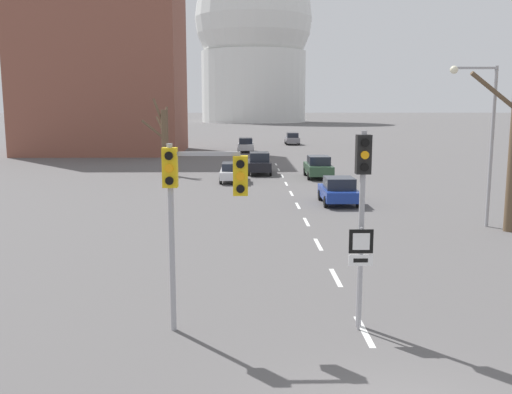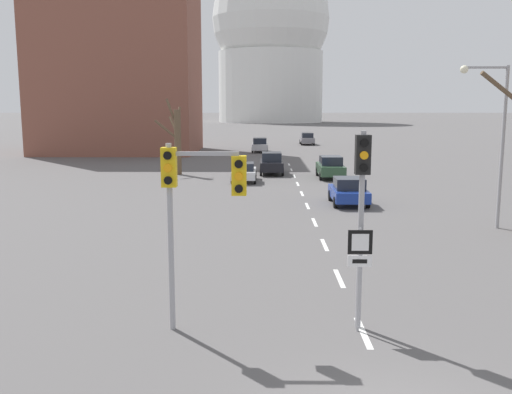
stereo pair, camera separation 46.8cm
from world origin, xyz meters
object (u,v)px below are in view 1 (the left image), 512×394
(traffic_signal_centre_tall, at_px, (362,192))
(route_sign_post, at_px, (360,260))
(sedan_far_left, at_px, (339,190))
(sedan_distant_centre, at_px, (232,172))
(sedan_near_left, at_px, (318,167))
(sedan_near_right, at_px, (292,139))
(traffic_signal_near_left, at_px, (195,191))
(street_lamp_right, at_px, (484,128))
(sedan_mid_centre, at_px, (259,163))
(sedan_far_right, at_px, (246,145))

(traffic_signal_centre_tall, bearing_deg, route_sign_post, -100.70)
(sedan_far_left, xyz_separation_m, sedan_distant_centre, (-6.27, 9.67, -0.05))
(sedan_near_left, height_order, sedan_distant_centre, sedan_near_left)
(sedan_near_left, height_order, sedan_near_right, sedan_near_left)
(traffic_signal_near_left, relative_size, sedan_near_right, 1.03)
(sedan_far_left, bearing_deg, street_lamp_right, -48.77)
(sedan_mid_centre, xyz_separation_m, sedan_far_right, (-1.07, 21.98, -0.05))
(route_sign_post, height_order, sedan_far_right, route_sign_post)
(street_lamp_right, distance_m, sedan_mid_centre, 23.15)
(sedan_near_left, xyz_separation_m, sedan_far_left, (-0.35, -11.80, -0.08))
(sedan_distant_centre, bearing_deg, street_lamp_right, -53.57)
(traffic_signal_centre_tall, bearing_deg, sedan_far_right, 92.91)
(sedan_near_left, distance_m, sedan_far_right, 25.26)
(street_lamp_right, height_order, sedan_mid_centre, street_lamp_right)
(sedan_far_right, bearing_deg, traffic_signal_near_left, -91.39)
(sedan_near_right, relative_size, sedan_far_right, 1.00)
(traffic_signal_centre_tall, xyz_separation_m, sedan_mid_centre, (-1.71, 32.66, -2.59))
(route_sign_post, distance_m, sedan_distant_centre, 28.40)
(sedan_far_left, bearing_deg, sedan_distant_centre, 122.96)
(traffic_signal_near_left, height_order, sedan_far_left, traffic_signal_near_left)
(traffic_signal_centre_tall, relative_size, sedan_far_right, 1.10)
(route_sign_post, height_order, sedan_near_left, route_sign_post)
(sedan_far_right, relative_size, sedan_distant_centre, 1.10)
(traffic_signal_centre_tall, xyz_separation_m, sedan_far_left, (2.46, 18.20, -2.70))
(sedan_near_right, height_order, sedan_far_right, sedan_far_right)
(sedan_near_left, relative_size, sedan_far_left, 1.16)
(sedan_near_left, relative_size, sedan_distant_centre, 1.09)
(traffic_signal_near_left, relative_size, sedan_far_right, 1.03)
(street_lamp_right, distance_m, sedan_near_right, 55.87)
(traffic_signal_centre_tall, height_order, sedan_far_left, traffic_signal_centre_tall)
(sedan_near_left, bearing_deg, street_lamp_right, -74.13)
(traffic_signal_near_left, height_order, street_lamp_right, street_lamp_right)
(traffic_signal_near_left, bearing_deg, street_lamp_right, 45.15)
(route_sign_post, distance_m, street_lamp_right, 14.84)
(route_sign_post, bearing_deg, traffic_signal_near_left, 178.68)
(traffic_signal_near_left, distance_m, sedan_far_right, 54.89)
(traffic_signal_centre_tall, bearing_deg, sedan_near_right, 86.71)
(sedan_far_left, bearing_deg, sedan_far_right, 98.17)
(route_sign_post, bearing_deg, sedan_near_right, 86.68)
(traffic_signal_near_left, xyz_separation_m, street_lamp_right, (12.04, 12.10, 1.02))
(sedan_far_left, relative_size, sedan_distant_centre, 0.94)
(traffic_signal_centre_tall, height_order, sedan_mid_centre, traffic_signal_centre_tall)
(traffic_signal_centre_tall, xyz_separation_m, sedan_near_left, (2.80, 30.00, -2.62))
(street_lamp_right, height_order, sedan_far_right, street_lamp_right)
(traffic_signal_near_left, height_order, route_sign_post, traffic_signal_near_left)
(traffic_signal_centre_tall, distance_m, traffic_signal_near_left, 4.11)
(sedan_near_right, bearing_deg, street_lamp_right, -85.83)
(traffic_signal_centre_tall, xyz_separation_m, sedan_distant_centre, (-3.81, 27.87, -2.75))
(sedan_near_right, relative_size, sedan_far_left, 1.16)
(traffic_signal_centre_tall, height_order, route_sign_post, traffic_signal_centre_tall)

